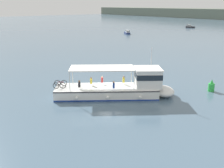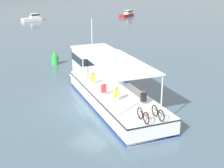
{
  "view_description": "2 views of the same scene",
  "coord_description": "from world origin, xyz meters",
  "px_view_note": "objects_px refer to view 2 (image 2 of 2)",
  "views": [
    {
      "loc": [
        23.1,
        -17.51,
        9.57
      ],
      "look_at": [
        1.6,
        -0.78,
        1.4
      ],
      "focal_mm": 42.92,
      "sensor_mm": 36.0,
      "label": 1
    },
    {
      "loc": [
        -16.38,
        -12.04,
        8.69
      ],
      "look_at": [
        1.6,
        -0.78,
        1.4
      ],
      "focal_mm": 52.8,
      "sensor_mm": 36.0,
      "label": 2
    }
  ],
  "objects_px": {
    "ferry_main": "(107,85)",
    "motorboat_near_port": "(33,18)",
    "motorboat_far_left": "(127,14)",
    "channel_buoy": "(55,59)"
  },
  "relations": [
    {
      "from": "ferry_main",
      "to": "motorboat_near_port",
      "type": "height_order",
      "value": "ferry_main"
    },
    {
      "from": "motorboat_near_port",
      "to": "channel_buoy",
      "type": "bearing_deg",
      "value": -131.2
    },
    {
      "from": "ferry_main",
      "to": "motorboat_far_left",
      "type": "distance_m",
      "value": 44.97
    },
    {
      "from": "ferry_main",
      "to": "channel_buoy",
      "type": "height_order",
      "value": "ferry_main"
    },
    {
      "from": "motorboat_near_port",
      "to": "ferry_main",
      "type": "bearing_deg",
      "value": -127.94
    },
    {
      "from": "ferry_main",
      "to": "motorboat_near_port",
      "type": "relative_size",
      "value": 3.16
    },
    {
      "from": "motorboat_far_left",
      "to": "channel_buoy",
      "type": "xyz_separation_m",
      "value": [
        -34.88,
        -11.7,
        0.02
      ]
    },
    {
      "from": "channel_buoy",
      "to": "ferry_main",
      "type": "bearing_deg",
      "value": -118.08
    },
    {
      "from": "motorboat_near_port",
      "to": "motorboat_far_left",
      "type": "xyz_separation_m",
      "value": [
        14.14,
        -11.99,
        0.0
      ]
    },
    {
      "from": "ferry_main",
      "to": "motorboat_near_port",
      "type": "bearing_deg",
      "value": 52.06
    }
  ]
}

